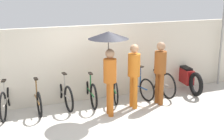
# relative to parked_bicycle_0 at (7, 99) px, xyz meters

# --- Properties ---
(ground_plane) EXTENTS (30.00, 30.00, 0.00)m
(ground_plane) POSITION_rel_parked_bicycle_0_xyz_m (2.16, -1.57, -0.38)
(ground_plane) COLOR #B7B2A8
(back_wall) EXTENTS (13.31, 0.12, 2.10)m
(back_wall) POSITION_rel_parked_bicycle_0_xyz_m (2.16, 0.28, 0.67)
(back_wall) COLOR beige
(back_wall) RESTS_ON ground
(parked_bicycle_0) EXTENTS (0.56, 1.69, 0.98)m
(parked_bicycle_0) POSITION_rel_parked_bicycle_0_xyz_m (0.00, 0.00, 0.00)
(parked_bicycle_0) COLOR black
(parked_bicycle_0) RESTS_ON ground
(parked_bicycle_1) EXTENTS (0.44, 1.75, 1.08)m
(parked_bicycle_1) POSITION_rel_parked_bicycle_0_xyz_m (0.72, 0.02, -0.03)
(parked_bicycle_1) COLOR black
(parked_bicycle_1) RESTS_ON ground
(parked_bicycle_2) EXTENTS (0.44, 1.66, 0.98)m
(parked_bicycle_2) POSITION_rel_parked_bicycle_0_xyz_m (1.44, 0.02, -0.02)
(parked_bicycle_2) COLOR black
(parked_bicycle_2) RESTS_ON ground
(parked_bicycle_3) EXTENTS (0.44, 1.76, 1.00)m
(parked_bicycle_3) POSITION_rel_parked_bicycle_0_xyz_m (2.16, -0.01, -0.02)
(parked_bicycle_3) COLOR black
(parked_bicycle_3) RESTS_ON ground
(parked_bicycle_4) EXTENTS (0.53, 1.61, 1.09)m
(parked_bicycle_4) POSITION_rel_parked_bicycle_0_xyz_m (2.88, 0.02, -0.03)
(parked_bicycle_4) COLOR black
(parked_bicycle_4) RESTS_ON ground
(parked_bicycle_5) EXTENTS (0.49, 1.58, 1.02)m
(parked_bicycle_5) POSITION_rel_parked_bicycle_0_xyz_m (3.60, -0.02, -0.03)
(parked_bicycle_5) COLOR black
(parked_bicycle_5) RESTS_ON ground
(parked_bicycle_6) EXTENTS (0.44, 1.72, 1.04)m
(parked_bicycle_6) POSITION_rel_parked_bicycle_0_xyz_m (4.32, -0.06, 0.01)
(parked_bicycle_6) COLOR black
(parked_bicycle_6) RESTS_ON ground
(pedestrian_leading) EXTENTS (0.99, 0.99, 2.09)m
(pedestrian_leading) POSITION_rel_parked_bicycle_0_xyz_m (2.39, -0.95, 1.25)
(pedestrian_leading) COLOR #B25619
(pedestrian_leading) RESTS_ON ground
(pedestrian_center) EXTENTS (0.32, 0.32, 1.71)m
(pedestrian_center) POSITION_rel_parked_bicycle_0_xyz_m (3.14, -0.79, 0.62)
(pedestrian_center) COLOR #C66B1E
(pedestrian_center) RESTS_ON ground
(pedestrian_trailing) EXTENTS (0.32, 0.32, 1.72)m
(pedestrian_trailing) POSITION_rel_parked_bicycle_0_xyz_m (3.91, -0.81, 0.63)
(pedestrian_trailing) COLOR brown
(pedestrian_trailing) RESTS_ON ground
(motorcycle) EXTENTS (0.58, 2.06, 0.92)m
(motorcycle) POSITION_rel_parked_bicycle_0_xyz_m (5.31, 0.03, 0.01)
(motorcycle) COLOR black
(motorcycle) RESTS_ON ground
(awning_pole) EXTENTS (0.07, 0.07, 2.78)m
(awning_pole) POSITION_rel_parked_bicycle_0_xyz_m (6.63, 0.05, 1.01)
(awning_pole) COLOR gray
(awning_pole) RESTS_ON ground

